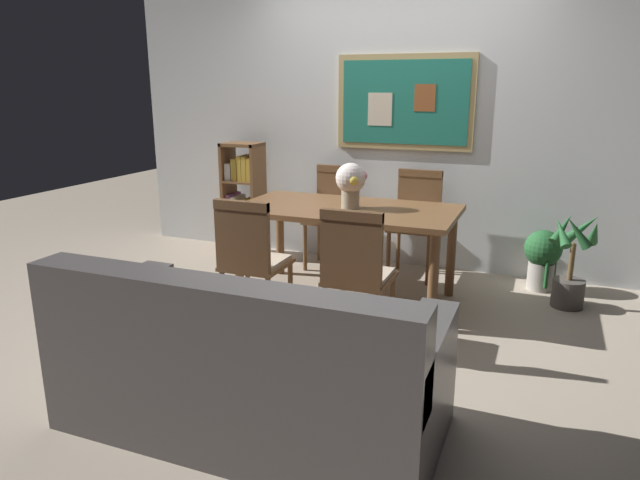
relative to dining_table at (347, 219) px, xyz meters
The scene contains 12 objects.
ground_plane 0.73m from the dining_table, 78.92° to the right, with size 12.00×12.00×0.00m, color tan.
wall_back_with_painting 1.28m from the dining_table, 86.23° to the left, with size 5.20×0.14×2.60m.
dining_table is the anchor object (origin of this frame).
dining_chair_far_left 0.88m from the dining_table, 117.45° to the left, with size 0.40×0.41×0.91m.
dining_chair_near_right 0.90m from the dining_table, 66.92° to the right, with size 0.40×0.41×0.91m.
dining_chair_far_right 0.87m from the dining_table, 65.18° to the left, with size 0.40×0.41×0.91m.
dining_chair_near_left 0.90m from the dining_table, 115.95° to the right, with size 0.40×0.41×0.91m.
leather_couch 1.89m from the dining_table, 85.37° to the right, with size 1.80×0.84×0.84m.
bookshelf 1.55m from the dining_table, 149.49° to the left, with size 0.36×0.28×1.09m.
potted_ivy 1.64m from the dining_table, 28.96° to the left, with size 0.30×0.30×0.50m.
potted_palm 1.70m from the dining_table, 15.74° to the left, with size 0.37×0.37×0.73m.
flower_vase 0.29m from the dining_table, 27.29° to the right, with size 0.23×0.22×0.34m.
Camera 1 is at (1.31, -3.62, 1.61)m, focal length 32.09 mm.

